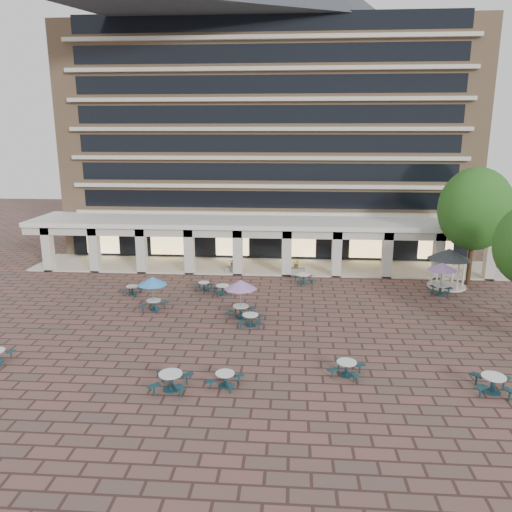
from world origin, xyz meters
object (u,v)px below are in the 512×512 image
object	(u,v)px
gazebo	(449,258)
planter_right	(297,268)
picnic_table_2	(225,378)
planter_left	(234,266)
picnic_table_3	(493,383)

from	to	relation	value
gazebo	planter_right	xyz separation A→B (m)	(-11.92, 2.93, -1.85)
planter_right	picnic_table_2	bearing A→B (deg)	-100.13
planter_left	picnic_table_2	bearing A→B (deg)	-84.58
picnic_table_2	planter_left	world-z (taller)	planter_left
picnic_table_2	planter_left	xyz separation A→B (m)	(-1.91, 20.15, 0.14)
planter_left	picnic_table_3	bearing A→B (deg)	-53.57
picnic_table_3	gazebo	bearing A→B (deg)	91.18
picnic_table_3	planter_right	distance (m)	21.83
picnic_table_2	planter_right	size ratio (longest dim) A/B	1.24
gazebo	planter_right	bearing A→B (deg)	166.21
picnic_table_3	planter_right	size ratio (longest dim) A/B	1.42
picnic_table_3	gazebo	distance (m)	17.23
picnic_table_2	gazebo	size ratio (longest dim) A/B	0.56
picnic_table_2	gazebo	world-z (taller)	gazebo
planter_left	gazebo	bearing A→B (deg)	-9.53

